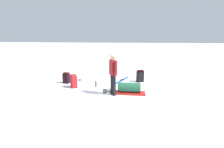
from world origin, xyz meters
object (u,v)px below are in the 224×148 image
object	(u,v)px
ski_pair_far	(122,80)
backpack_bright	(140,76)
sleeping_mat_rolled	(109,90)
backpack_large_dark	(74,81)
ski_pair_near	(80,80)
gear_sled	(129,89)
thermos_bottle	(96,84)
backpack_small_spare	(66,78)
skier_standing	(113,72)
ski_poles_planted_near	(111,65)

from	to	relation	value
ski_pair_far	backpack_bright	bearing A→B (deg)	77.01
ski_pair_far	sleeping_mat_rolled	xyz separation A→B (m)	(2.07, -0.51, 0.08)
backpack_large_dark	sleeping_mat_rolled	size ratio (longest dim) A/B	1.14
ski_pair_near	gear_sled	xyz separation A→B (m)	(2.04, 2.65, 0.21)
ski_pair_near	gear_sled	distance (m)	3.35
thermos_bottle	backpack_bright	bearing A→B (deg)	117.02
ski_pair_near	sleeping_mat_rolled	size ratio (longest dim) A/B	3.16
backpack_bright	thermos_bottle	size ratio (longest dim) A/B	2.39
sleeping_mat_rolled	thermos_bottle	distance (m)	1.03
backpack_bright	backpack_small_spare	size ratio (longest dim) A/B	1.13
skier_standing	ski_poles_planted_near	bearing A→B (deg)	-172.83
ski_pair_near	skier_standing	bearing A→B (deg)	41.98
backpack_large_dark	gear_sled	bearing A→B (deg)	73.97
gear_sled	sleeping_mat_rolled	world-z (taller)	gear_sled
ski_pair_near	ski_poles_planted_near	world-z (taller)	ski_poles_planted_near
gear_sled	ski_poles_planted_near	bearing A→B (deg)	-159.76
backpack_small_spare	ski_poles_planted_near	xyz separation A→B (m)	(-1.35, 2.15, 0.45)
skier_standing	backpack_large_dark	bearing A→B (deg)	-115.34
ski_pair_far	skier_standing	bearing A→B (deg)	-6.88
gear_sled	backpack_small_spare	bearing A→B (deg)	-114.99
ski_pair_far	backpack_bright	world-z (taller)	backpack_bright
backpack_large_dark	skier_standing	bearing A→B (deg)	64.66
ski_pair_far	backpack_large_dark	bearing A→B (deg)	-55.35
ski_pair_far	sleeping_mat_rolled	distance (m)	2.14
ski_poles_planted_near	backpack_large_dark	bearing A→B (deg)	-36.50
skier_standing	ski_pair_near	distance (m)	3.11
backpack_bright	ski_poles_planted_near	distance (m)	1.85
ski_poles_planted_near	gear_sled	world-z (taller)	ski_poles_planted_near
sleeping_mat_rolled	ski_poles_planted_near	bearing A→B (deg)	-176.42
sleeping_mat_rolled	backpack_large_dark	bearing A→B (deg)	-107.42
ski_poles_planted_near	gear_sled	distance (m)	3.07
ski_pair_far	backpack_small_spare	xyz separation A→B (m)	(0.79, -2.83, 0.26)
gear_sled	ski_pair_near	bearing A→B (deg)	-127.54
gear_sled	thermos_bottle	size ratio (longest dim) A/B	5.29
backpack_bright	backpack_small_spare	world-z (taller)	backpack_bright
ski_pair_near	ski_pair_far	world-z (taller)	same
skier_standing	ski_pair_far	xyz separation A→B (m)	(-2.45, 0.30, -0.94)
backpack_small_spare	ski_pair_far	bearing A→B (deg)	105.64
ski_pair_near	thermos_bottle	size ratio (longest dim) A/B	6.68
backpack_small_spare	gear_sled	bearing A→B (deg)	65.01
backpack_large_dark	sleeping_mat_rolled	distance (m)	1.81
thermos_bottle	ski_pair_near	bearing A→B (deg)	-135.33
thermos_bottle	sleeping_mat_rolled	bearing A→B (deg)	43.13
backpack_large_dark	sleeping_mat_rolled	bearing A→B (deg)	72.58
sleeping_mat_rolled	backpack_small_spare	bearing A→B (deg)	-118.98
ski_poles_planted_near	sleeping_mat_rolled	xyz separation A→B (m)	(2.63, 0.16, -0.63)
thermos_bottle	backpack_large_dark	bearing A→B (deg)	-78.18
skier_standing	ski_pair_near	size ratio (longest dim) A/B	0.98
ski_pair_near	backpack_large_dark	bearing A→B (deg)	2.56
skier_standing	ski_pair_near	bearing A→B (deg)	-138.02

